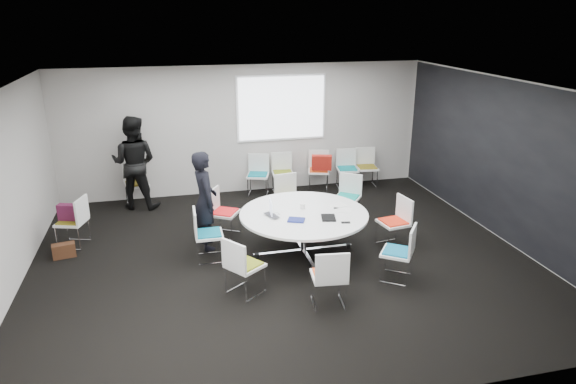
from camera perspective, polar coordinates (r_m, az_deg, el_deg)
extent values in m
cube|color=black|center=(8.58, -0.67, -7.41)|extent=(8.00, 7.00, 0.04)
cube|color=white|center=(7.72, -0.76, 11.74)|extent=(8.00, 7.00, 0.04)
cube|color=#B0ABA6|center=(11.38, -4.73, 6.92)|extent=(8.00, 0.04, 2.80)
cube|color=#B0ABA6|center=(4.95, 8.65, -10.58)|extent=(8.00, 0.04, 2.80)
cube|color=#B0ABA6|center=(8.19, -29.31, -0.59)|extent=(0.04, 7.00, 2.80)
cube|color=#B0ABA6|center=(9.72, 23.09, 3.23)|extent=(0.04, 7.00, 2.80)
cube|color=black|center=(9.70, 22.95, 3.23)|extent=(0.01, 6.94, 2.74)
cube|color=silver|center=(8.71, 1.72, -6.54)|extent=(0.90, 0.90, 0.08)
cylinder|color=silver|center=(8.57, 1.74, -4.59)|extent=(0.10, 0.10, 0.65)
cylinder|color=white|center=(8.44, 1.77, -2.45)|extent=(2.11, 2.11, 0.04)
cube|color=white|center=(11.38, -0.71, 9.30)|extent=(1.90, 0.03, 1.35)
cube|color=silver|center=(9.05, 11.50, -4.73)|extent=(0.48, 0.48, 0.42)
cube|color=white|center=(8.96, 11.60, -3.39)|extent=(0.50, 0.52, 0.04)
cube|color=red|center=(8.95, 11.62, -3.21)|extent=(0.44, 0.45, 0.03)
cube|color=white|center=(8.99, 12.82, -1.82)|extent=(0.10, 0.46, 0.42)
cube|color=silver|center=(10.06, 6.53, -1.92)|extent=(0.59, 0.59, 0.42)
cube|color=white|center=(9.98, 6.58, -0.69)|extent=(0.63, 0.63, 0.04)
cube|color=#0D8579|center=(9.97, 6.59, -0.53)|extent=(0.55, 0.54, 0.03)
cube|color=white|center=(10.10, 6.98, 0.91)|extent=(0.39, 0.31, 0.42)
cube|color=silver|center=(9.99, 0.17, -1.95)|extent=(0.48, 0.48, 0.42)
cube|color=white|center=(9.91, 0.17, -0.71)|extent=(0.53, 0.51, 0.04)
cube|color=brown|center=(9.90, 0.17, -0.55)|extent=(0.46, 0.44, 0.03)
cube|color=white|center=(10.02, -0.30, 0.91)|extent=(0.46, 0.11, 0.42)
cube|color=silver|center=(9.35, -6.96, -3.66)|extent=(0.57, 0.57, 0.42)
cube|color=white|center=(9.26, -7.02, -2.35)|extent=(0.61, 0.62, 0.04)
cube|color=red|center=(9.25, -7.03, -2.18)|extent=(0.53, 0.54, 0.03)
cube|color=white|center=(9.26, -8.27, -0.88)|extent=(0.26, 0.42, 0.42)
cube|color=silver|center=(8.53, -8.69, -6.11)|extent=(0.42, 0.42, 0.42)
cube|color=white|center=(8.43, -8.77, -4.70)|extent=(0.45, 0.47, 0.04)
cube|color=#086077|center=(8.42, -8.78, -4.51)|extent=(0.38, 0.40, 0.03)
cube|color=white|center=(8.33, -10.29, -3.37)|extent=(0.04, 0.46, 0.42)
cube|color=silver|center=(7.50, -4.75, -9.70)|extent=(0.59, 0.59, 0.42)
cube|color=white|center=(7.39, -4.80, -8.14)|extent=(0.63, 0.63, 0.04)
cube|color=olive|center=(7.38, -4.81, -7.94)|extent=(0.54, 0.55, 0.03)
cube|color=white|center=(7.16, -6.05, -7.09)|extent=(0.30, 0.39, 0.42)
cube|color=silver|center=(7.23, 4.50, -10.91)|extent=(0.47, 0.47, 0.42)
cube|color=white|center=(7.12, 4.55, -9.31)|extent=(0.51, 0.49, 0.04)
cube|color=#D64417|center=(7.10, 4.55, -9.10)|extent=(0.44, 0.42, 0.03)
cube|color=white|center=(6.83, 4.95, -8.46)|extent=(0.46, 0.09, 0.42)
cube|color=silver|center=(8.01, 11.91, -8.08)|extent=(0.59, 0.59, 0.42)
cube|color=white|center=(7.91, 12.02, -6.60)|extent=(0.63, 0.63, 0.04)
cube|color=#0D6083|center=(7.90, 12.04, -6.41)|extent=(0.54, 0.55, 0.03)
cube|color=white|center=(7.78, 13.66, -5.30)|extent=(0.30, 0.39, 0.42)
cube|color=silver|center=(11.38, -3.35, 0.73)|extent=(0.53, 0.53, 0.42)
cube|color=white|center=(11.30, -3.37, 1.83)|extent=(0.57, 0.56, 0.04)
cube|color=#0B6F7F|center=(11.29, -3.37, 1.98)|extent=(0.50, 0.48, 0.03)
cube|color=white|center=(11.44, -3.27, 3.25)|extent=(0.45, 0.17, 0.42)
cube|color=silver|center=(11.48, -0.57, 0.94)|extent=(0.46, 0.46, 0.42)
cube|color=white|center=(11.41, -0.58, 2.04)|extent=(0.50, 0.48, 0.04)
cube|color=olive|center=(11.40, -0.58, 2.18)|extent=(0.44, 0.42, 0.03)
cube|color=white|center=(11.55, -0.72, 3.44)|extent=(0.46, 0.08, 0.42)
cube|color=silver|center=(11.69, 3.40, 1.25)|extent=(0.52, 0.52, 0.42)
cube|color=white|center=(11.62, 3.42, 2.33)|extent=(0.56, 0.55, 0.04)
cube|color=#E14A17|center=(11.61, 3.43, 2.47)|extent=(0.49, 0.48, 0.03)
cube|color=white|center=(11.76, 3.43, 3.70)|extent=(0.45, 0.16, 0.42)
cube|color=silver|center=(11.87, 6.57, 1.43)|extent=(0.48, 0.48, 0.42)
cube|color=white|center=(11.80, 6.61, 2.49)|extent=(0.53, 0.51, 0.04)
cube|color=#0C8288|center=(11.79, 6.62, 2.63)|extent=(0.46, 0.44, 0.03)
cube|color=white|center=(11.93, 6.47, 3.84)|extent=(0.46, 0.11, 0.42)
cube|color=silver|center=(12.04, 8.71, 1.60)|extent=(0.47, 0.47, 0.42)
cube|color=white|center=(11.98, 8.76, 2.65)|extent=(0.51, 0.49, 0.04)
cube|color=olive|center=(11.97, 8.77, 2.79)|extent=(0.44, 0.43, 0.03)
cube|color=white|center=(12.11, 8.56, 3.98)|extent=(0.46, 0.09, 0.42)
cube|color=silver|center=(9.65, -22.73, -4.35)|extent=(0.53, 0.53, 0.42)
cube|color=white|center=(9.57, -22.91, -3.08)|extent=(0.56, 0.57, 0.04)
cube|color=olive|center=(9.56, -22.93, -2.92)|extent=(0.48, 0.50, 0.03)
cube|color=white|center=(9.40, -21.94, -1.85)|extent=(0.17, 0.45, 0.42)
cube|color=silver|center=(11.23, -16.34, -0.30)|extent=(0.50, 0.50, 0.42)
cube|color=white|center=(11.16, -16.45, 0.81)|extent=(0.55, 0.53, 0.04)
cube|color=brown|center=(11.15, -16.47, 0.95)|extent=(0.48, 0.46, 0.03)
cube|color=white|center=(11.29, -16.77, 2.22)|extent=(0.46, 0.14, 0.42)
imported|color=black|center=(8.74, -9.22, -0.93)|extent=(0.48, 0.67, 1.70)
imported|color=black|center=(10.87, -16.74, 3.14)|extent=(1.10, 0.97, 1.91)
imported|color=#333338|center=(8.31, -1.57, -2.58)|extent=(0.30, 0.37, 0.02)
cube|color=silver|center=(8.30, -1.93, -1.73)|extent=(0.05, 0.30, 0.22)
cube|color=black|center=(8.23, 4.52, -2.86)|extent=(0.28, 0.34, 0.02)
cube|color=navy|center=(8.11, 0.92, -3.12)|extent=(0.32, 0.29, 0.03)
cube|color=silver|center=(8.78, 5.57, -1.50)|extent=(0.35, 0.30, 0.00)
cube|color=silver|center=(8.58, 6.09, -2.02)|extent=(0.36, 0.31, 0.00)
cylinder|color=white|center=(8.58, 1.64, -1.60)|extent=(0.08, 0.08, 0.09)
cube|color=black|center=(8.09, 6.43, -3.39)|extent=(0.15, 0.10, 0.01)
cube|color=#501531|center=(9.51, -23.05, -2.08)|extent=(0.42, 0.26, 0.28)
cube|color=#412414|center=(9.30, -23.63, -5.98)|extent=(0.38, 0.23, 0.24)
cube|color=#A91E14|center=(11.35, 3.76, 3.27)|extent=(0.47, 0.27, 0.36)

